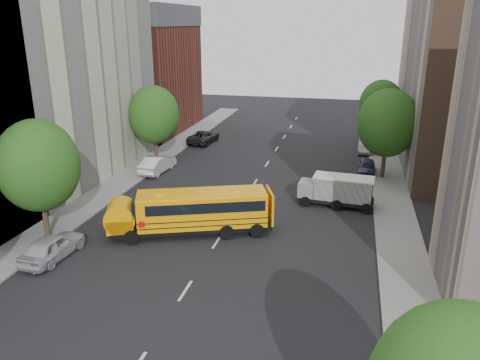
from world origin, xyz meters
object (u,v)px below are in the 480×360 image
at_px(safari_truck, 337,190).
at_px(parked_car_0, 52,246).
at_px(parked_car_2, 204,137).
at_px(parked_car_5, 365,146).
at_px(street_tree_2, 154,115).
at_px(school_bus, 190,210).
at_px(parked_car_4, 367,167).
at_px(street_tree_1, 38,166).
at_px(parked_car_1, 157,164).
at_px(street_tree_5, 381,105).
at_px(street_tree_4, 388,123).

relative_size(safari_truck, parked_car_0, 1.26).
xyz_separation_m(parked_car_2, parked_car_5, (18.40, 0.26, -0.05)).
height_order(street_tree_2, school_bus, street_tree_2).
height_order(street_tree_2, parked_car_2, street_tree_2).
height_order(safari_truck, parked_car_4, safari_truck).
bearing_deg(parked_car_4, street_tree_2, -175.06).
bearing_deg(parked_car_0, school_bus, -138.89).
distance_m(street_tree_2, parked_car_5, 22.86).
xyz_separation_m(street_tree_1, safari_truck, (18.23, 10.21, -3.69)).
bearing_deg(parked_car_1, parked_car_2, -89.46).
distance_m(street_tree_5, parked_car_2, 20.46).
bearing_deg(street_tree_4, street_tree_1, -140.71).
relative_size(street_tree_1, safari_truck, 1.37).
xyz_separation_m(street_tree_1, parked_car_2, (2.20, 26.73, -4.22)).
xyz_separation_m(street_tree_1, parked_car_4, (20.60, 19.02, -4.29)).
bearing_deg(parked_car_1, street_tree_1, 88.96).
bearing_deg(street_tree_4, parked_car_0, -134.31).
distance_m(school_bus, parked_car_4, 19.98).
xyz_separation_m(safari_truck, parked_car_2, (-16.03, 16.53, -0.53)).
xyz_separation_m(parked_car_0, parked_car_1, (-0.66, 17.34, 0.02)).
height_order(parked_car_2, parked_car_4, parked_car_2).
bearing_deg(safari_truck, parked_car_2, 139.28).
height_order(street_tree_2, street_tree_4, street_tree_4).
bearing_deg(parked_car_1, parked_car_5, -143.48).
bearing_deg(street_tree_1, parked_car_1, 84.60).
xyz_separation_m(street_tree_5, parked_car_2, (-19.80, -3.27, -3.97)).
xyz_separation_m(school_bus, parked_car_5, (11.66, 24.17, -0.97)).
height_order(street_tree_4, parked_car_4, street_tree_4).
relative_size(street_tree_5, school_bus, 0.70).
height_order(parked_car_1, parked_car_5, parked_car_1).
distance_m(school_bus, parked_car_2, 24.86).
bearing_deg(street_tree_4, safari_truck, -115.81).
bearing_deg(school_bus, street_tree_2, 99.47).
distance_m(parked_car_1, parked_car_5, 22.67).
xyz_separation_m(school_bus, parked_car_2, (-6.74, 23.91, -0.92)).
bearing_deg(parked_car_5, safari_truck, -95.38).
bearing_deg(street_tree_5, parked_car_5, -114.98).
bearing_deg(parked_car_0, parked_car_2, -86.48).
relative_size(parked_car_2, parked_car_5, 1.27).
height_order(school_bus, parked_car_4, school_bus).
height_order(street_tree_1, street_tree_4, street_tree_4).
bearing_deg(school_bus, street_tree_1, 176.50).
height_order(street_tree_4, school_bus, street_tree_4).
xyz_separation_m(parked_car_4, parked_car_5, (0.00, 7.97, 0.03)).
distance_m(parked_car_1, parked_car_2, 11.83).
height_order(street_tree_1, street_tree_5, street_tree_1).
distance_m(school_bus, parked_car_0, 8.69).
distance_m(street_tree_1, street_tree_4, 28.43).
relative_size(street_tree_4, parked_car_2, 1.53).
distance_m(parked_car_4, parked_car_5, 7.97).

